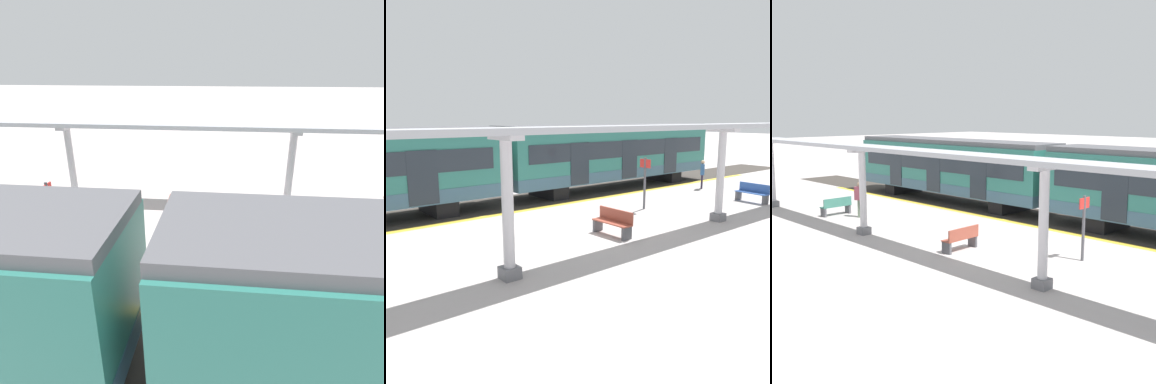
# 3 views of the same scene
# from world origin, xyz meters

# --- Properties ---
(ground_plane) EXTENTS (176.00, 176.00, 0.00)m
(ground_plane) POSITION_xyz_m (0.00, 0.00, 0.00)
(ground_plane) COLOR #ACA4A1
(tactile_edge_strip) EXTENTS (0.36, 33.64, 0.01)m
(tactile_edge_strip) POSITION_xyz_m (-3.17, 0.00, 0.00)
(tactile_edge_strip) COLOR gold
(tactile_edge_strip) RESTS_ON ground
(trackbed) EXTENTS (3.20, 45.64, 0.01)m
(trackbed) POSITION_xyz_m (-4.95, 0.00, 0.00)
(trackbed) COLOR #38332D
(trackbed) RESTS_ON ground
(train_far_carriage) EXTENTS (2.65, 13.46, 3.48)m
(train_far_carriage) POSITION_xyz_m (-4.94, 6.40, 1.83)
(train_far_carriage) COLOR #286A5F
(train_far_carriage) RESTS_ON ground
(canopy_pillar_second) EXTENTS (1.10, 0.44, 3.47)m
(canopy_pillar_second) POSITION_xyz_m (2.90, -4.44, 1.76)
(canopy_pillar_second) COLOR slate
(canopy_pillar_second) RESTS_ON ground
(canopy_pillar_third) EXTENTS (1.10, 0.44, 3.47)m
(canopy_pillar_third) POSITION_xyz_m (2.90, 4.46, 1.76)
(canopy_pillar_third) COLOR slate
(canopy_pillar_third) RESTS_ON ground
(canopy_beam) EXTENTS (1.20, 26.76, 0.16)m
(canopy_beam) POSITION_xyz_m (2.90, -0.03, 3.55)
(canopy_beam) COLOR #A8AAB2
(canopy_beam) RESTS_ON canopy_pillar_nearest
(bench_mid_platform) EXTENTS (1.51, 0.49, 0.86)m
(bench_mid_platform) POSITION_xyz_m (1.77, 0.08, 0.44)
(bench_mid_platform) COLOR brown
(bench_mid_platform) RESTS_ON ground
(bench_far_end) EXTENTS (1.52, 0.53, 0.86)m
(bench_far_end) POSITION_xyz_m (1.94, 8.78, 0.44)
(bench_far_end) COLOR #3057A2
(bench_far_end) RESTS_ON ground
(platform_info_sign) EXTENTS (0.56, 0.10, 2.20)m
(platform_info_sign) POSITION_xyz_m (-0.23, 3.81, 1.33)
(platform_info_sign) COLOR #4C4C51
(platform_info_sign) RESTS_ON ground
(passenger_waiting_near_edge) EXTENTS (0.43, 0.48, 1.56)m
(passenger_waiting_near_edge) POSITION_xyz_m (-1.66, 10.06, 0.97)
(passenger_waiting_near_edge) COLOR #241B30
(passenger_waiting_near_edge) RESTS_ON ground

